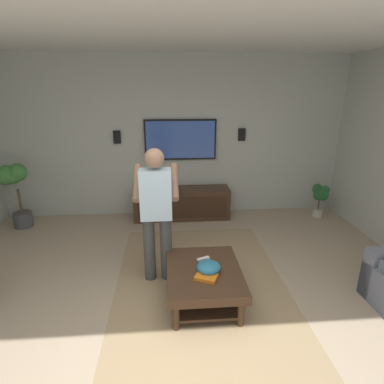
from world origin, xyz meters
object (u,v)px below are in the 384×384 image
person_standing (156,208)px  wall_speaker_left (242,135)px  book (206,277)px  media_console (182,203)px  wall_speaker_right (117,137)px  bowl (209,267)px  remote_white (203,259)px  tv (180,140)px  potted_plant_tall (14,186)px  coffee_table (204,278)px  vase_round (155,183)px  potted_plant_short (320,196)px

person_standing → wall_speaker_left: (2.13, -1.48, 0.53)m
book → media_console: bearing=117.2°
person_standing → wall_speaker_right: (2.13, 0.72, 0.51)m
media_console → bowl: (-2.42, -0.17, 0.18)m
remote_white → wall_speaker_left: bearing=46.1°
tv → potted_plant_tall: tv is taller
tv → remote_white: (-2.41, -0.14, -0.97)m
coffee_table → wall_speaker_right: (2.62, 1.22, 1.15)m
media_console → person_standing: bearing=-11.6°
potted_plant_tall → wall_speaker_right: 1.84m
potted_plant_tall → person_standing: bearing=-125.3°
media_console → remote_white: media_console is taller
bowl → remote_white: (0.25, 0.03, -0.05)m
book → wall_speaker_left: 3.13m
media_console → potted_plant_tall: size_ratio=1.53×
media_console → vase_round: vase_round is taller
media_console → bowl: bearing=3.9°
potted_plant_tall → wall_speaker_left: bearing=-83.1°
potted_plant_short → bowl: size_ratio=2.38×
tv → potted_plant_short: size_ratio=2.06×
person_standing → bowl: (-0.55, -0.55, -0.48)m
potted_plant_tall → potted_plant_short: size_ratio=1.82×
bowl → wall_speaker_left: 3.00m
tv → potted_plant_tall: size_ratio=1.14×
potted_plant_tall → remote_white: 3.49m
vase_round → wall_speaker_right: size_ratio=1.00×
person_standing → book: size_ratio=7.45×
media_console → book: (-2.54, -0.13, 0.14)m
potted_plant_tall → bowl: potted_plant_tall is taller
person_standing → potted_plant_tall: 2.88m
book → wall_speaker_left: (2.79, -0.97, 1.04)m
potted_plant_tall → wall_speaker_left: size_ratio=5.04×
wall_speaker_left → media_console: bearing=103.0°
bowl → remote_white: bowl is taller
tv → vase_round: (-0.23, 0.47, -0.72)m
potted_plant_short → wall_speaker_left: bearing=73.7°
person_standing → media_console: bearing=-12.0°
media_console → remote_white: bearing=3.7°
coffee_table → remote_white: 0.23m
vase_round → wall_speaker_right: wall_speaker_right is taller
potted_plant_tall → wall_speaker_right: wall_speaker_right is taller
media_console → wall_speaker_right: 1.63m
wall_speaker_left → remote_white: bearing=158.4°
vase_round → wall_speaker_left: 1.77m
remote_white → book: 0.37m
potted_plant_tall → media_console: bearing=-85.6°
potted_plant_short → wall_speaker_right: (0.41, 3.60, 1.04)m
coffee_table → wall_speaker_right: size_ratio=4.55×
remote_white → vase_round: size_ratio=0.68×
coffee_table → book: book is taller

